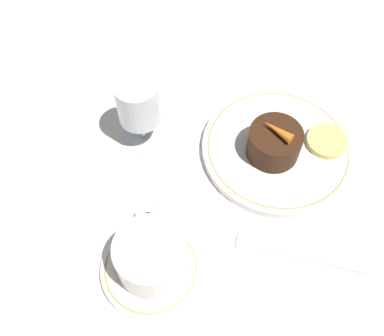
# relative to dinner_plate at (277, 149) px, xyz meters

# --- Properties ---
(ground_plane) EXTENTS (3.00, 3.00, 0.00)m
(ground_plane) POSITION_rel_dinner_plate_xyz_m (0.01, 0.04, -0.01)
(ground_plane) COLOR white
(dinner_plate) EXTENTS (0.23, 0.23, 0.01)m
(dinner_plate) POSITION_rel_dinner_plate_xyz_m (0.00, 0.00, 0.00)
(dinner_plate) COLOR white
(dinner_plate) RESTS_ON ground_plane
(saucer) EXTENTS (0.13, 0.13, 0.01)m
(saucer) POSITION_rel_dinner_plate_xyz_m (-0.20, 0.17, -0.00)
(saucer) COLOR white
(saucer) RESTS_ON ground_plane
(coffee_cup) EXTENTS (0.12, 0.09, 0.06)m
(coffee_cup) POSITION_rel_dinner_plate_xyz_m (-0.20, 0.17, 0.03)
(coffee_cup) COLOR white
(coffee_cup) RESTS_ON saucer
(spoon) EXTENTS (0.09, 0.10, 0.00)m
(spoon) POSITION_rel_dinner_plate_xyz_m (-0.16, 0.16, 0.00)
(spoon) COLOR silver
(spoon) RESTS_ON saucer
(wine_glass) EXTENTS (0.07, 0.07, 0.12)m
(wine_glass) POSITION_rel_dinner_plate_xyz_m (0.01, 0.21, 0.07)
(wine_glass) COLOR silver
(wine_glass) RESTS_ON ground_plane
(fork) EXTENTS (0.05, 0.18, 0.01)m
(fork) POSITION_rel_dinner_plate_xyz_m (-0.16, -0.01, -0.01)
(fork) COLOR silver
(fork) RESTS_ON ground_plane
(dessert_cake) EXTENTS (0.08, 0.08, 0.05)m
(dessert_cake) POSITION_rel_dinner_plate_xyz_m (-0.01, 0.01, 0.03)
(dessert_cake) COLOR #381E0F
(dessert_cake) RESTS_ON dinner_plate
(carrot_garnish) EXTENTS (0.04, 0.05, 0.01)m
(carrot_garnish) POSITION_rel_dinner_plate_xyz_m (-0.01, 0.01, 0.06)
(carrot_garnish) COLOR orange
(carrot_garnish) RESTS_ON dessert_cake
(pineapple_slice) EXTENTS (0.06, 0.06, 0.01)m
(pineapple_slice) POSITION_rel_dinner_plate_xyz_m (0.01, -0.07, 0.01)
(pineapple_slice) COLOR #EFE075
(pineapple_slice) RESTS_ON dinner_plate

